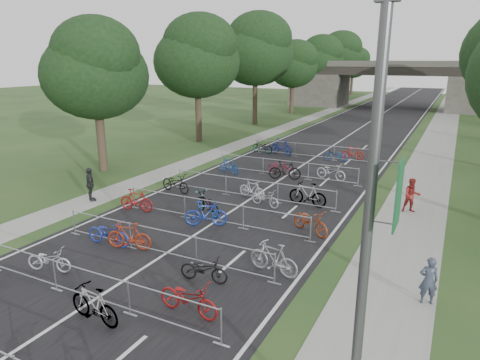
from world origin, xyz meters
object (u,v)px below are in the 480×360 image
(pedestrian_b, at_px, (412,196))
(lamppost, at_px, (368,244))
(overpass_bridge, at_px, (393,85))
(pedestrian_a, at_px, (428,281))
(pedestrian_c, at_px, (90,185))

(pedestrian_b, bearing_deg, lamppost, -111.78)
(overpass_bridge, distance_m, lamppost, 63.55)
(pedestrian_a, bearing_deg, pedestrian_c, -26.21)
(pedestrian_a, xyz_separation_m, pedestrian_c, (-16.55, 2.62, 0.13))
(overpass_bridge, bearing_deg, pedestrian_a, -80.80)
(overpass_bridge, xyz_separation_m, pedestrian_c, (-7.35, -54.17, -2.64))
(lamppost, xyz_separation_m, pedestrian_b, (-0.48, 14.66, -3.44))
(pedestrian_b, height_order, pedestrian_c, pedestrian_c)
(pedestrian_b, bearing_deg, overpass_bridge, 75.59)
(lamppost, xyz_separation_m, pedestrian_c, (-15.68, 8.83, -3.39))
(overpass_bridge, height_order, pedestrian_c, overpass_bridge)
(overpass_bridge, distance_m, pedestrian_a, 57.59)
(lamppost, height_order, pedestrian_a, lamppost)
(overpass_bridge, height_order, pedestrian_a, overpass_bridge)
(pedestrian_b, relative_size, pedestrian_c, 0.95)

